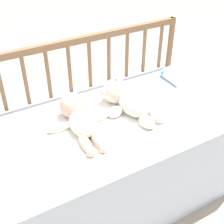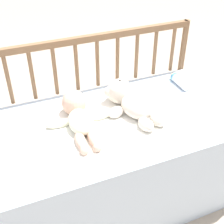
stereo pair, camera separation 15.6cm
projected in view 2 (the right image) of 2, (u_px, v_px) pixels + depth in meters
The scene contains 7 objects.
ground_plane at pixel (112, 194), 1.92m from camera, with size 12.00×12.00×0.00m, color tan.
crib_mattress at pixel (112, 161), 1.75m from camera, with size 1.33×0.70×0.56m.
crib_rail at pixel (88, 76), 1.83m from camera, with size 1.33×0.04×0.88m.
blanket at pixel (109, 121), 1.59m from camera, with size 0.81×0.52×0.01m.
teddy_bear at pixel (130, 101), 1.64m from camera, with size 0.29×0.40×0.14m.
baby at pixel (79, 116), 1.55m from camera, with size 0.34×0.41×0.13m.
baby_bottle at pixel (179, 81), 1.88m from camera, with size 0.05×0.17×0.05m.
Camera 2 is at (-0.49, -1.17, 1.52)m, focal length 50.00 mm.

